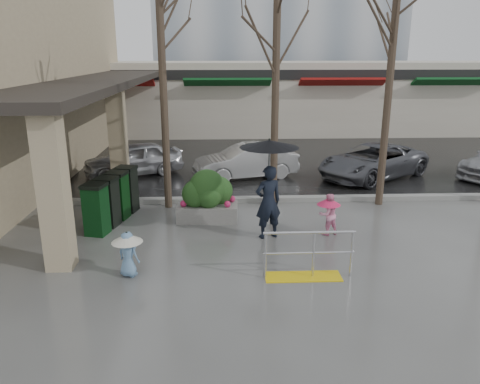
{
  "coord_description": "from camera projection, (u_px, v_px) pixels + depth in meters",
  "views": [
    {
      "loc": [
        -0.4,
        -10.02,
        4.53
      ],
      "look_at": [
        0.06,
        0.74,
        1.3
      ],
      "focal_mm": 35.0,
      "sensor_mm": 36.0,
      "label": 1
    }
  ],
  "objects": [
    {
      "name": "tree_west",
      "position": [
        161.0,
        31.0,
        12.81
      ],
      "size": [
        3.2,
        3.2,
        6.8
      ],
      "color": "#382B21",
      "rests_on": "ground"
    },
    {
      "name": "canopy_slab",
      "position": [
        101.0,
        78.0,
        17.33
      ],
      "size": [
        2.8,
        18.0,
        0.25
      ],
      "primitive_type": "cube",
      "color": "#2D2823",
      "rests_on": "pillar_front"
    },
    {
      "name": "pillar_front",
      "position": [
        54.0,
        191.0,
        9.77
      ],
      "size": [
        0.55,
        0.55,
        3.5
      ],
      "primitive_type": "cube",
      "color": "tan",
      "rests_on": "ground"
    },
    {
      "name": "woman",
      "position": [
        269.0,
        179.0,
        11.5
      ],
      "size": [
        1.46,
        1.46,
        2.55
      ],
      "rotation": [
        0.0,
        0.0,
        3.47
      ],
      "color": "black",
      "rests_on": "ground"
    },
    {
      "name": "car_c",
      "position": [
        373.0,
        161.0,
        17.43
      ],
      "size": [
        4.93,
        4.27,
        1.26
      ],
      "primitive_type": "imported",
      "rotation": [
        0.0,
        0.0,
        -0.98
      ],
      "color": "#5C5E64",
      "rests_on": "ground"
    },
    {
      "name": "planter",
      "position": [
        208.0,
        196.0,
        12.96
      ],
      "size": [
        1.71,
        0.99,
        1.46
      ],
      "rotation": [
        0.0,
        0.0,
        -0.05
      ],
      "color": "slate",
      "rests_on": "ground"
    },
    {
      "name": "child_blue",
      "position": [
        128.0,
        249.0,
        9.7
      ],
      "size": [
        0.65,
        0.65,
        0.99
      ],
      "rotation": [
        0.0,
        0.0,
        2.66
      ],
      "color": "#658EB4",
      "rests_on": "ground"
    },
    {
      "name": "curb",
      "position": [
        234.0,
        200.0,
        14.72
      ],
      "size": [
        120.0,
        0.3,
        0.15
      ],
      "primitive_type": "cube",
      "color": "gray",
      "rests_on": "ground"
    },
    {
      "name": "storefront_row",
      "position": [
        260.0,
        97.0,
        27.61
      ],
      "size": [
        34.0,
        6.74,
        4.0
      ],
      "color": "beige",
      "rests_on": "ground"
    },
    {
      "name": "car_b",
      "position": [
        246.0,
        161.0,
        17.38
      ],
      "size": [
        4.05,
        2.37,
        1.26
      ],
      "primitive_type": "imported",
      "rotation": [
        0.0,
        0.0,
        -1.28
      ],
      "color": "silver",
      "rests_on": "ground"
    },
    {
      "name": "handrail",
      "position": [
        306.0,
        261.0,
        9.71
      ],
      "size": [
        1.9,
        0.5,
        1.03
      ],
      "color": "yellow",
      "rests_on": "ground"
    },
    {
      "name": "child_pink",
      "position": [
        328.0,
        211.0,
        11.95
      ],
      "size": [
        0.64,
        0.61,
        1.09
      ],
      "rotation": [
        0.0,
        0.0,
        3.48
      ],
      "color": "#FC9AC2",
      "rests_on": "ground"
    },
    {
      "name": "street_asphalt",
      "position": [
        226.0,
        121.0,
        31.96
      ],
      "size": [
        120.0,
        36.0,
        0.01
      ],
      "primitive_type": "cube",
      "color": "black",
      "rests_on": "ground"
    },
    {
      "name": "pillar_back",
      "position": [
        118.0,
        137.0,
        15.99
      ],
      "size": [
        0.55,
        0.55,
        3.5
      ],
      "primitive_type": "cube",
      "color": "tan",
      "rests_on": "ground"
    },
    {
      "name": "ground",
      "position": [
        239.0,
        254.0,
        10.91
      ],
      "size": [
        120.0,
        120.0,
        0.0
      ],
      "primitive_type": "plane",
      "color": "#51514F",
      "rests_on": "ground"
    },
    {
      "name": "news_boxes",
      "position": [
        113.0,
        198.0,
        12.83
      ],
      "size": [
        1.1,
        2.48,
        1.35
      ],
      "rotation": [
        0.0,
        0.0,
        -0.24
      ],
      "color": "#0D3B15",
      "rests_on": "ground"
    },
    {
      "name": "tree_midwest",
      "position": [
        277.0,
        26.0,
        12.9
      ],
      "size": [
        3.2,
        3.2,
        7.0
      ],
      "color": "#382B21",
      "rests_on": "ground"
    },
    {
      "name": "car_a",
      "position": [
        133.0,
        159.0,
        17.79
      ],
      "size": [
        3.98,
        2.83,
        1.26
      ],
      "primitive_type": "imported",
      "rotation": [
        0.0,
        0.0,
        -1.16
      ],
      "color": "silver",
      "rests_on": "ground"
    },
    {
      "name": "tree_mideast",
      "position": [
        393.0,
        40.0,
        13.14
      ],
      "size": [
        3.2,
        3.2,
        6.5
      ],
      "color": "#382B21",
      "rests_on": "ground"
    }
  ]
}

